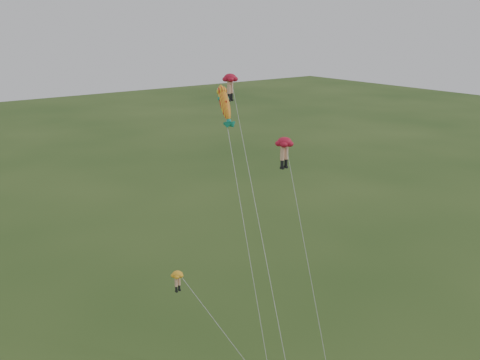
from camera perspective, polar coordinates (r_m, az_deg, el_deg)
legs_kite_red_high at (r=46.47m, az=-0.96°, el=10.16°), size 7.25×16.42×19.71m
legs_kite_red_mid at (r=40.41m, az=4.84°, el=3.46°), size 3.50×9.08×15.68m
legs_kite_yellow at (r=34.38m, az=-5.97°, el=-11.03°), size 5.22×4.32×9.10m
fish_kite at (r=43.81m, az=-1.64°, el=8.10°), size 5.33×12.97×19.27m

